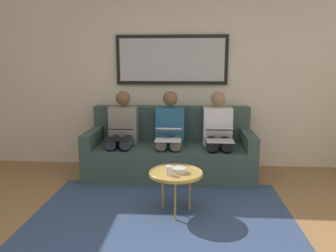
% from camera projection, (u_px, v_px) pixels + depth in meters
% --- Properties ---
extents(wall_rear, '(6.00, 0.12, 2.60)m').
position_uv_depth(wall_rear, '(172.00, 77.00, 4.80)').
color(wall_rear, beige).
rests_on(wall_rear, ground_plane).
extents(area_rug, '(2.60, 1.80, 0.01)m').
position_uv_depth(area_rug, '(162.00, 214.00, 3.33)').
color(area_rug, '#33476B').
rests_on(area_rug, ground_plane).
extents(couch, '(2.20, 0.90, 0.90)m').
position_uv_depth(couch, '(170.00, 152.00, 4.52)').
color(couch, '#384C47').
rests_on(couch, ground_plane).
extents(framed_mirror, '(1.58, 0.05, 0.69)m').
position_uv_depth(framed_mirror, '(172.00, 60.00, 4.67)').
color(framed_mirror, black).
extents(coffee_table, '(0.54, 0.54, 0.44)m').
position_uv_depth(coffee_table, '(176.00, 174.00, 3.30)').
color(coffee_table, tan).
rests_on(coffee_table, ground_plane).
extents(cup, '(0.07, 0.07, 0.09)m').
position_uv_depth(cup, '(169.00, 171.00, 3.21)').
color(cup, silver).
rests_on(cup, coffee_table).
extents(bowl, '(0.15, 0.15, 0.05)m').
position_uv_depth(bowl, '(179.00, 170.00, 3.28)').
color(bowl, beige).
rests_on(bowl, coffee_table).
extents(person_left, '(0.38, 0.58, 1.14)m').
position_uv_depth(person_left, '(218.00, 132.00, 4.35)').
color(person_left, silver).
rests_on(person_left, couch).
extents(laptop_silver, '(0.33, 0.37, 0.16)m').
position_uv_depth(laptop_silver, '(220.00, 134.00, 4.12)').
color(laptop_silver, silver).
extents(person_middle, '(0.38, 0.58, 1.14)m').
position_uv_depth(person_middle, '(170.00, 131.00, 4.39)').
color(person_middle, '#235B84').
rests_on(person_middle, couch).
extents(laptop_white, '(0.32, 0.35, 0.15)m').
position_uv_depth(laptop_white, '(169.00, 134.00, 4.15)').
color(laptop_white, white).
extents(person_right, '(0.38, 0.58, 1.14)m').
position_uv_depth(person_right, '(122.00, 131.00, 4.44)').
color(person_right, gray).
rests_on(person_right, couch).
extents(laptop_black, '(0.32, 0.32, 0.13)m').
position_uv_depth(laptop_black, '(118.00, 134.00, 4.18)').
color(laptop_black, black).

